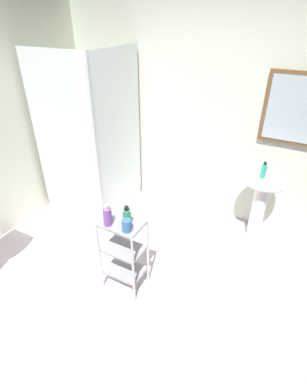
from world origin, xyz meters
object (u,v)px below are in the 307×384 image
(conditioner_bottle_purple, at_px, (107,216))
(rinse_cup, at_px, (127,225))
(body_wash_bottle_green, at_px, (127,216))
(hand_soap_bottle, at_px, (264,171))
(shower_stall, at_px, (95,175))
(pedestal_sink, at_px, (261,195))
(storage_cart, at_px, (124,250))

(conditioner_bottle_purple, relative_size, rinse_cup, 1.89)
(body_wash_bottle_green, bearing_deg, hand_soap_bottle, 55.36)
(shower_stall, bearing_deg, pedestal_sink, 9.11)
(pedestal_sink, height_order, storage_cart, pedestal_sink)
(storage_cart, height_order, rinse_cup, rinse_cup)
(hand_soap_bottle, bearing_deg, rinse_cup, -121.38)
(shower_stall, relative_size, storage_cart, 2.70)
(storage_cart, height_order, hand_soap_bottle, hand_soap_bottle)
(pedestal_sink, distance_m, rinse_cup, 1.63)
(hand_soap_bottle, relative_size, body_wash_bottle_green, 1.02)
(hand_soap_bottle, xyz_separation_m, rinse_cup, (-0.82, -1.35, -0.10))
(storage_cart, bearing_deg, hand_soap_bottle, 54.58)
(storage_cart, relative_size, rinse_cup, 6.89)
(conditioner_bottle_purple, xyz_separation_m, rinse_cup, (0.19, 0.01, -0.03))
(hand_soap_bottle, bearing_deg, body_wash_bottle_green, -124.64)
(shower_stall, xyz_separation_m, pedestal_sink, (2.03, 0.33, 0.12))
(body_wash_bottle_green, height_order, conditioner_bottle_purple, conditioner_bottle_purple)
(rinse_cup, bearing_deg, conditioner_bottle_purple, -177.97)
(hand_soap_bottle, height_order, conditioner_bottle_purple, hand_soap_bottle)
(shower_stall, bearing_deg, conditioner_bottle_purple, -46.72)
(shower_stall, height_order, hand_soap_bottle, shower_stall)
(shower_stall, relative_size, hand_soap_bottle, 11.20)
(hand_soap_bottle, bearing_deg, pedestal_sink, 46.47)
(shower_stall, relative_size, pedestal_sink, 2.47)
(pedestal_sink, relative_size, body_wash_bottle_green, 4.62)
(body_wash_bottle_green, bearing_deg, shower_stall, 139.51)
(storage_cart, distance_m, hand_soap_bottle, 1.64)
(body_wash_bottle_green, bearing_deg, rinse_cup, -59.15)
(pedestal_sink, distance_m, conditioner_bottle_purple, 1.74)
(body_wash_bottle_green, bearing_deg, storage_cart, -151.62)
(storage_cart, distance_m, rinse_cup, 0.37)
(hand_soap_bottle, bearing_deg, conditioner_bottle_purple, -126.68)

